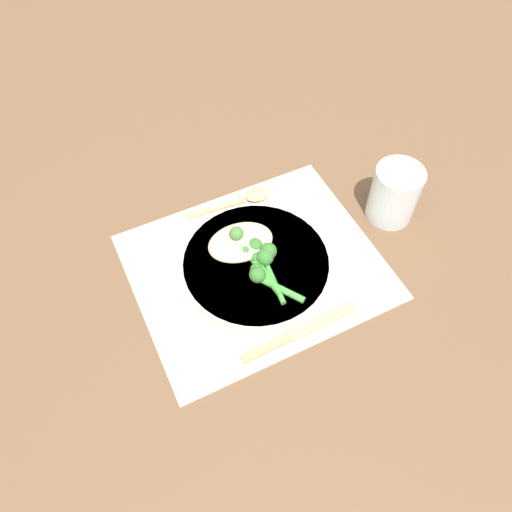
{
  "coord_description": "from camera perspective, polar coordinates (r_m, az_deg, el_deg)",
  "views": [
    {
      "loc": [
        0.21,
        0.44,
        0.73
      ],
      "look_at": [
        0.0,
        0.0,
        0.03
      ],
      "focal_mm": 35.0,
      "sensor_mm": 36.0,
      "label": 1
    }
  ],
  "objects": [
    {
      "name": "plate",
      "position": [
        0.87,
        -0.0,
        -0.79
      ],
      "size": [
        0.26,
        0.26,
        0.01
      ],
      "color": "silver",
      "rests_on": "placemat"
    },
    {
      "name": "knife",
      "position": [
        0.81,
        4.81,
        -8.74
      ],
      "size": [
        0.21,
        0.02,
        0.01
      ],
      "rotation": [
        0.0,
        0.0,
        1.6
      ],
      "color": "tan",
      "rests_on": "placemat"
    },
    {
      "name": "placemat",
      "position": [
        0.88,
        -0.0,
        -1.16
      ],
      "size": [
        0.42,
        0.35,
        0.0
      ],
      "color": "beige",
      "rests_on": "ground_plane"
    },
    {
      "name": "broccoli_stalk_left",
      "position": [
        0.86,
        -0.02,
        0.04
      ],
      "size": [
        0.05,
        0.12,
        0.03
      ],
      "rotation": [
        0.0,
        0.0,
        9.55
      ],
      "color": "green",
      "rests_on": "plate"
    },
    {
      "name": "water_glass",
      "position": [
        0.95,
        15.47,
        6.94
      ],
      "size": [
        0.09,
        0.09,
        0.11
      ],
      "color": "silver",
      "rests_on": "ground_plane"
    },
    {
      "name": "broccoli_stalk_front",
      "position": [
        0.83,
        0.83,
        -2.44
      ],
      "size": [
        0.07,
        0.1,
        0.03
      ],
      "rotation": [
        0.0,
        0.0,
        10.01
      ],
      "color": "green",
      "rests_on": "plate"
    },
    {
      "name": "chicken_fillet",
      "position": [
        0.87,
        -1.78,
        1.59
      ],
      "size": [
        0.12,
        0.09,
        0.02
      ],
      "rotation": [
        0.0,
        0.0,
        6.2
      ],
      "color": "beige",
      "rests_on": "plate"
    },
    {
      "name": "spoon",
      "position": [
        0.97,
        -0.89,
        6.69
      ],
      "size": [
        0.17,
        0.04,
        0.01
      ],
      "rotation": [
        0.0,
        0.0,
        1.48
      ],
      "color": "tan",
      "rests_on": "placemat"
    },
    {
      "name": "pesto_dollop_primary",
      "position": [
        0.86,
        -2.25,
        2.58
      ],
      "size": [
        0.02,
        0.02,
        0.02
      ],
      "color": "#477F38",
      "rests_on": "chicken_fillet"
    },
    {
      "name": "broccoli_stalk_rear",
      "position": [
        0.85,
        1.21,
        -0.19
      ],
      "size": [
        0.05,
        0.11,
        0.03
      ],
      "rotation": [
        0.0,
        0.0,
        9.31
      ],
      "color": "green",
      "rests_on": "plate"
    },
    {
      "name": "ground_plane",
      "position": [
        0.88,
        -0.0,
        -1.24
      ],
      "size": [
        3.0,
        3.0,
        0.0
      ],
      "primitive_type": "plane",
      "color": "brown"
    }
  ]
}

